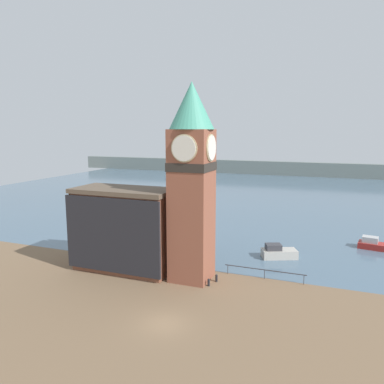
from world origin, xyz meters
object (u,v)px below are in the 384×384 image
boat_near (278,253)px  mooring_bollard_near (216,278)px  mooring_bollard_far (209,282)px  boat_far (375,245)px  pier_building (124,229)px  clock_tower (192,178)px

boat_near → mooring_bollard_near: size_ratio=5.84×
mooring_bollard_near → mooring_bollard_far: mooring_bollard_near is taller
boat_far → mooring_bollard_far: (-17.40, -20.14, -0.16)m
pier_building → mooring_bollard_far: bearing=-6.3°
boat_far → mooring_bollard_far: 26.61m
pier_building → boat_near: 19.77m
clock_tower → pier_building: bearing=-179.5°
clock_tower → mooring_bollard_near: 11.09m
boat_near → clock_tower: bearing=-150.8°
boat_near → boat_far: (11.90, 8.54, -0.10)m
clock_tower → mooring_bollard_near: bearing=2.6°
clock_tower → mooring_bollard_far: clock_tower is taller
pier_building → mooring_bollard_far: pier_building is taller
mooring_bollard_near → mooring_bollard_far: bearing=-106.6°
mooring_bollard_far → clock_tower: bearing=152.0°
clock_tower → mooring_bollard_far: 11.08m
pier_building → mooring_bollard_near: 12.04m
boat_far → mooring_bollard_far: size_ratio=5.93×
pier_building → boat_far: (28.20, 18.94, -4.22)m
boat_far → boat_near: bearing=-135.1°
boat_far → mooring_bollard_far: bearing=-121.6°
boat_near → mooring_bollard_near: 11.41m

